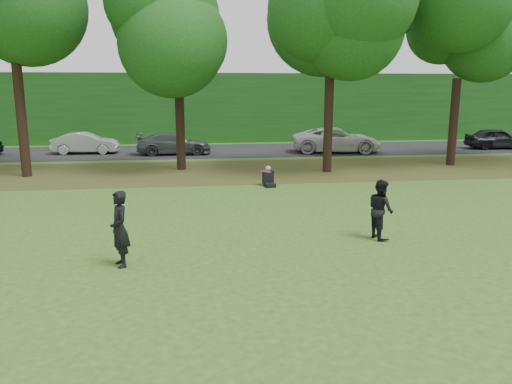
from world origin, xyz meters
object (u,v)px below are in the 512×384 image
(player_right, at_px, (381,209))
(frisbee, at_px, (266,171))
(player_left, at_px, (120,229))
(seated_person, at_px, (269,179))

(player_right, relative_size, frisbee, 4.36)
(player_left, xyz_separation_m, seated_person, (4.81, 8.87, -0.57))
(frisbee, bearing_deg, player_right, 8.09)
(seated_person, bearing_deg, player_left, -124.48)
(frisbee, bearing_deg, player_left, -166.60)
(player_left, bearing_deg, frisbee, 81.88)
(player_left, distance_m, seated_person, 10.11)
(player_left, relative_size, seated_person, 2.12)
(player_right, bearing_deg, player_left, 92.15)
(player_left, xyz_separation_m, frisbee, (3.47, 0.83, 1.11))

